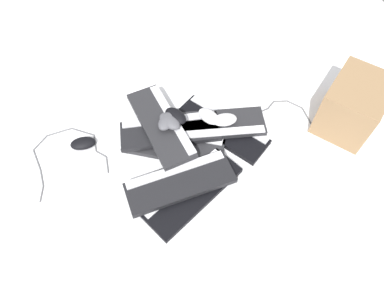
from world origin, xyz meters
TOP-DOWN VIEW (x-y plane):
  - ground_plane at (0.00, 0.00)m, footprint 3.20×3.20m
  - keyboard_0 at (0.23, 0.01)m, footprint 0.32×0.46m
  - keyboard_1 at (-0.01, 0.02)m, footprint 0.44×0.39m
  - keyboard_2 at (-0.03, -0.22)m, footprint 0.46×0.28m
  - keyboard_3 at (0.01, 0.08)m, footprint 0.46×0.28m
  - keyboard_4 at (-0.02, 0.11)m, footprint 0.15×0.44m
  - keyboard_5 at (0.20, 0.02)m, footprint 0.46×0.30m
  - keyboard_6 at (-0.07, -0.17)m, footprint 0.45×0.19m
  - mouse_0 at (0.01, 0.08)m, footprint 0.10×0.12m
  - mouse_1 at (0.18, 0.05)m, footprint 0.10×0.13m
  - mouse_2 at (-0.00, 0.09)m, footprint 0.13×0.12m
  - mouse_3 at (-0.36, 0.21)m, footprint 0.12×0.09m
  - mouse_4 at (0.24, 0.00)m, footprint 0.12×0.09m
  - mouse_5 at (0.04, 0.09)m, footprint 0.10×0.13m
  - cable_0 at (-0.44, 0.20)m, footprint 0.32×0.32m
  - cable_1 at (0.53, -0.02)m, footprint 0.32×0.21m
  - cardboard_box at (0.76, -0.21)m, footprint 0.37×0.34m

SIDE VIEW (x-z plane):
  - ground_plane at x=0.00m, z-range 0.00..0.00m
  - cable_0 at x=-0.44m, z-range 0.00..0.01m
  - cable_1 at x=0.53m, z-range 0.00..0.01m
  - keyboard_0 at x=0.23m, z-range 0.00..0.03m
  - keyboard_1 at x=-0.01m, z-range 0.00..0.03m
  - keyboard_2 at x=-0.03m, z-range 0.00..0.03m
  - mouse_3 at x=-0.36m, z-range 0.00..0.04m
  - keyboard_3 at x=0.01m, z-range 0.03..0.06m
  - keyboard_5 at x=0.20m, z-range 0.03..0.06m
  - keyboard_6 at x=-0.07m, z-range 0.03..0.06m
  - keyboard_4 at x=-0.02m, z-range 0.06..0.09m
  - mouse_1 at x=0.18m, z-range 0.06..0.10m
  - mouse_4 at x=0.24m, z-range 0.06..0.10m
  - mouse_0 at x=0.01m, z-range 0.09..0.13m
  - mouse_2 at x=0.00m, z-range 0.09..0.13m
  - mouse_5 at x=0.04m, z-range 0.09..0.13m
  - cardboard_box at x=0.76m, z-range 0.00..0.24m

